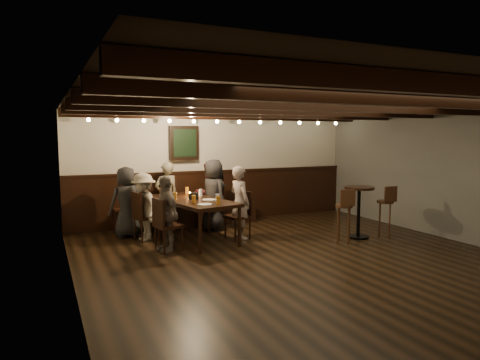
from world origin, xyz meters
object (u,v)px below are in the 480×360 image
person_bench_centre (167,196)px  person_bench_left (127,202)px  person_bench_right (208,194)px  person_left_near (144,207)px  person_left_far (166,214)px  bar_stool_left (344,223)px  chair_left_near (146,225)px  chair_right_far (238,224)px  chair_left_far (168,235)px  dining_table (192,202)px  person_right_far (240,202)px  person_right_near (214,195)px  high_top_table (359,204)px  chair_right_near (213,216)px  bar_stool_right (385,218)px

person_bench_centre → person_bench_left: bearing=9.5°
person_bench_right → person_left_near: (-1.54, -0.75, -0.06)m
person_left_far → bar_stool_left: person_left_far is taller
chair_left_near → person_left_near: 0.35m
chair_left_near → chair_right_far: size_ratio=1.02×
chair_left_near → bar_stool_left: 3.58m
chair_left_near → chair_left_far: bearing=0.0°
dining_table → person_bench_left: (-1.05, 0.72, -0.02)m
chair_left_near → chair_left_far: chair_left_near is taller
dining_table → person_right_far: size_ratio=1.58×
chair_left_far → bar_stool_left: bar_stool_left is taller
chair_right_far → bar_stool_left: (1.56, -1.09, 0.09)m
chair_left_far → person_bench_centre: size_ratio=0.64×
chair_left_far → person_left_near: 0.97m
person_bench_right → person_right_far: size_ratio=1.00×
chair_left_near → dining_table: bearing=58.0°
chair_right_far → person_bench_right: person_bench_right is taller
chair_left_near → chair_right_far: bearing=57.9°
person_right_near → high_top_table: 2.83m
person_right_far → high_top_table: (2.03, -0.89, -0.04)m
chair_right_far → chair_left_far: bearing=90.0°
chair_right_near → person_left_near: bearing=90.0°
chair_left_far → bar_stool_right: bearing=68.2°
person_bench_left → bar_stool_right: size_ratio=1.37×
person_bench_centre → high_top_table: bearing=133.1°
person_left_near → bar_stool_left: (3.17, -1.70, -0.26)m
chair_right_far → person_right_far: size_ratio=0.65×
chair_right_near → person_right_near: 0.44m
dining_table → chair_left_far: size_ratio=2.41×
person_bench_left → high_top_table: (3.90, -1.91, -0.03)m
person_bench_left → high_top_table: bearing=143.2°
chair_left_far → chair_right_far: size_ratio=1.01×
person_left_near → bar_stool_right: size_ratio=1.27×
chair_left_far → person_right_far: bearing=90.0°
person_bench_right → high_top_table: 3.10m
person_right_near → person_right_far: 0.90m
person_left_far → bar_stool_right: size_ratio=1.29×
person_left_near → bar_stool_right: 4.49m
person_right_far → bar_stool_right: (2.53, -1.05, -0.31)m
chair_left_near → person_right_near: size_ratio=0.62×
chair_right_far → high_top_table: bearing=-124.0°
person_right_near → high_top_table: (2.20, -1.78, -0.08)m
dining_table → chair_left_near: chair_left_near is taller
chair_right_near → person_bench_right: (0.09, 0.48, 0.40)m
person_bench_right → bar_stool_right: 3.58m
chair_right_near → high_top_table: bearing=-139.2°
chair_left_far → high_top_table: (3.47, -0.62, 0.36)m
chair_right_near → person_right_far: person_right_far is taller
person_bench_centre → person_left_far: person_bench_centre is taller
high_top_table → person_bench_centre: bearing=143.9°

